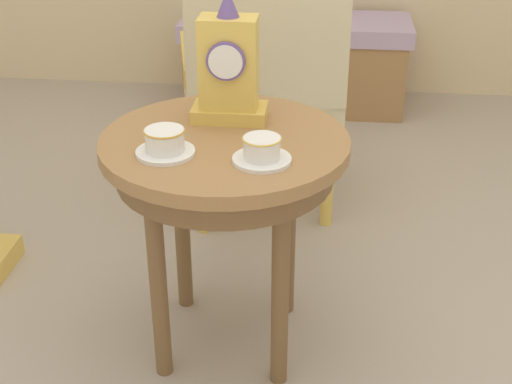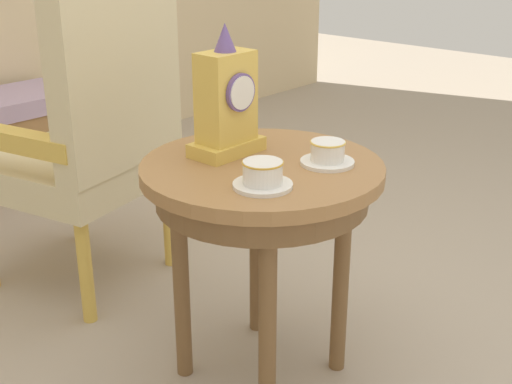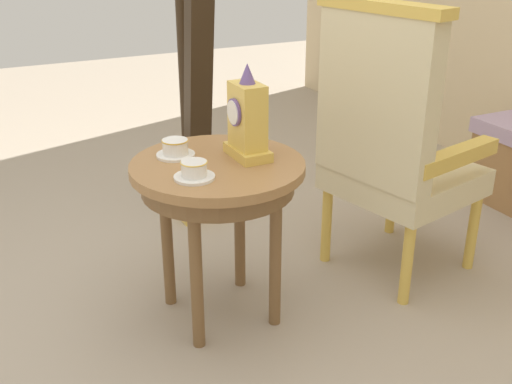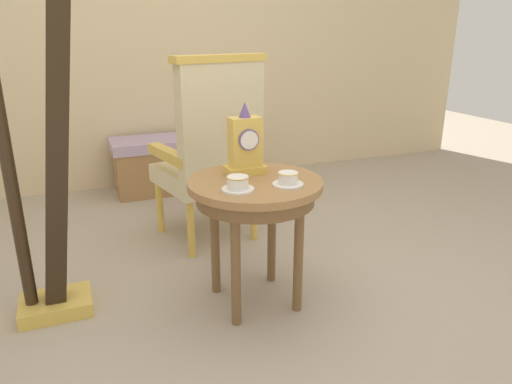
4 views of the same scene
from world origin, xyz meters
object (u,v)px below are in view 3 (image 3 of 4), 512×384
(mantel_clock, at_px, (247,120))
(harp, at_px, (194,80))
(teacup_left, at_px, (175,149))
(armchair, at_px, (391,141))
(side_table, at_px, (218,184))
(teacup_right, at_px, (194,171))

(mantel_clock, relative_size, harp, 0.19)
(teacup_left, height_order, mantel_clock, mantel_clock)
(teacup_left, relative_size, harp, 0.08)
(armchair, height_order, harp, harp)
(side_table, relative_size, harp, 0.36)
(mantel_clock, distance_m, armchair, 0.64)
(teacup_right, height_order, harp, harp)
(teacup_left, bearing_deg, side_table, 41.76)
(side_table, distance_m, mantel_clock, 0.25)
(side_table, bearing_deg, mantel_clock, 91.67)
(teacup_right, bearing_deg, harp, 158.70)
(teacup_left, xyz_separation_m, harp, (-0.76, 0.37, 0.05))
(side_table, distance_m, armchair, 0.74)
(harp, bearing_deg, teacup_right, -21.30)
(mantel_clock, bearing_deg, teacup_right, -66.30)
(side_table, distance_m, teacup_right, 0.20)
(teacup_right, distance_m, harp, 1.05)
(side_table, bearing_deg, teacup_left, -138.24)
(teacup_left, xyz_separation_m, armchair, (0.14, 0.85, -0.06))
(teacup_right, bearing_deg, armchair, 95.50)
(teacup_right, bearing_deg, teacup_left, 175.86)
(armchair, xyz_separation_m, harp, (-0.90, -0.48, 0.11))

